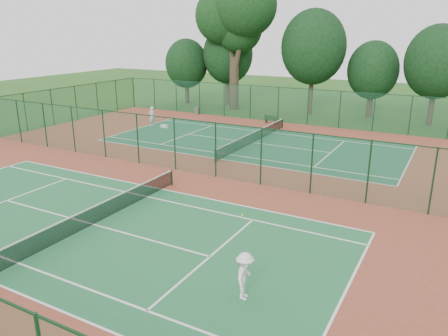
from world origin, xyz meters
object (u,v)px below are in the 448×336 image
at_px(player_near, 245,276).
at_px(kit_bag, 164,126).
at_px(trash_bin, 197,111).
at_px(player_far, 152,116).
at_px(bench, 271,119).
at_px(big_tree, 236,15).

distance_m(player_near, kit_bag, 28.29).
bearing_deg(trash_bin, kit_bag, -82.60).
xyz_separation_m(trash_bin, kit_bag, (0.94, -7.24, -0.27)).
distance_m(player_far, bench, 11.63).
bearing_deg(kit_bag, trash_bin, 104.61).
height_order(player_near, trash_bin, player_near).
relative_size(player_far, bench, 1.42).
xyz_separation_m(player_near, big_tree, (-17.62, 33.56, 9.55)).
distance_m(player_far, kit_bag, 1.69).
height_order(player_far, bench, player_far).
height_order(trash_bin, bench, trash_bin).
xyz_separation_m(trash_bin, bench, (9.01, -0.60, 0.00)).
distance_m(player_far, big_tree, 15.83).
bearing_deg(player_near, player_far, 31.70).
bearing_deg(big_tree, player_far, -102.12).
bearing_deg(player_near, bench, 9.03).
bearing_deg(kit_bag, bench, 46.68).
distance_m(trash_bin, big_tree, 11.47).
xyz_separation_m(trash_bin, big_tree, (2.12, 5.19, 10.01)).
height_order(player_far, trash_bin, player_far).
relative_size(player_near, kit_bag, 2.33).
xyz_separation_m(player_near, bench, (-10.73, 27.78, -0.46)).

